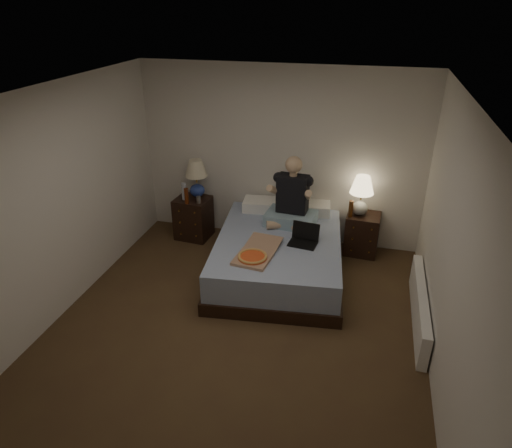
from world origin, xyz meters
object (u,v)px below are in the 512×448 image
(nightstand_right, at_px, (362,234))
(laptop, at_px, (303,236))
(lamp_right, at_px, (361,196))
(nightstand_left, at_px, (194,218))
(water_bottle, at_px, (184,191))
(person, at_px, (292,192))
(bed, at_px, (278,255))
(pizza_box, at_px, (252,257))
(beer_bottle_right, at_px, (351,209))
(soda_can, at_px, (198,200))
(radiator, at_px, (419,306))
(lamp_left, at_px, (197,179))
(beer_bottle_left, at_px, (186,196))

(nightstand_right, bearing_deg, laptop, -124.07)
(laptop, bearing_deg, lamp_right, 62.11)
(nightstand_left, relative_size, water_bottle, 2.49)
(person, bearing_deg, bed, -94.35)
(laptop, xyz_separation_m, pizza_box, (-0.51, -0.52, -0.08))
(beer_bottle_right, bearing_deg, soda_can, -175.39)
(water_bottle, xyz_separation_m, radiator, (3.25, -1.22, -0.55))
(nightstand_left, height_order, person, person)
(nightstand_left, distance_m, lamp_left, 0.60)
(person, height_order, pizza_box, person)
(water_bottle, relative_size, laptop, 0.74)
(laptop, bearing_deg, bed, 170.28)
(person, distance_m, radiator, 2.09)
(person, xyz_separation_m, laptop, (0.25, -0.53, -0.35))
(lamp_left, relative_size, pizza_box, 0.74)
(lamp_right, distance_m, soda_can, 2.26)
(lamp_left, bearing_deg, pizza_box, -49.01)
(lamp_left, xyz_separation_m, radiator, (3.10, -1.37, -0.70))
(beer_bottle_right, relative_size, laptop, 0.68)
(water_bottle, distance_m, laptop, 1.98)
(nightstand_left, bearing_deg, water_bottle, -146.70)
(bed, bearing_deg, beer_bottle_left, 155.13)
(nightstand_right, relative_size, soda_can, 5.82)
(nightstand_right, height_order, radiator, nightstand_right)
(nightstand_right, relative_size, pizza_box, 0.77)
(person, height_order, radiator, person)
(bed, xyz_separation_m, beer_bottle_right, (0.84, 0.72, 0.44))
(pizza_box, bearing_deg, nightstand_left, 140.64)
(pizza_box, height_order, radiator, pizza_box)
(beer_bottle_left, height_order, person, person)
(radiator, bearing_deg, laptop, 160.02)
(lamp_right, relative_size, radiator, 0.35)
(nightstand_left, distance_m, lamp_right, 2.45)
(person, height_order, laptop, person)
(soda_can, relative_size, beer_bottle_right, 0.43)
(lamp_left, bearing_deg, nightstand_left, -115.64)
(beer_bottle_left, bearing_deg, pizza_box, -41.29)
(bed, xyz_separation_m, beer_bottle_left, (-1.44, 0.48, 0.48))
(beer_bottle_right, bearing_deg, laptop, -122.38)
(person, bearing_deg, laptop, -59.64)
(lamp_left, height_order, pizza_box, lamp_left)
(lamp_right, xyz_separation_m, water_bottle, (-2.48, -0.19, -0.11))
(radiator, bearing_deg, lamp_left, 156.20)
(water_bottle, height_order, soda_can, water_bottle)
(bed, relative_size, nightstand_right, 3.55)
(lamp_left, bearing_deg, lamp_right, 1.09)
(bed, distance_m, nightstand_left, 1.58)
(beer_bottle_left, bearing_deg, laptop, -18.27)
(water_bottle, xyz_separation_m, beer_bottle_right, (2.36, 0.10, -0.05))
(soda_can, bearing_deg, water_bottle, 163.98)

